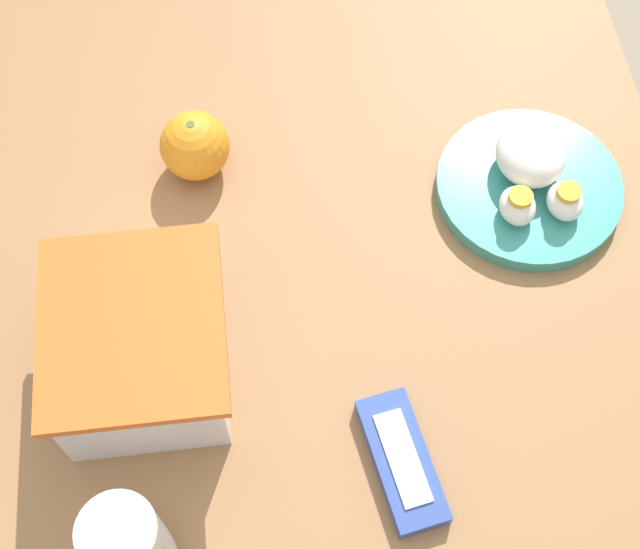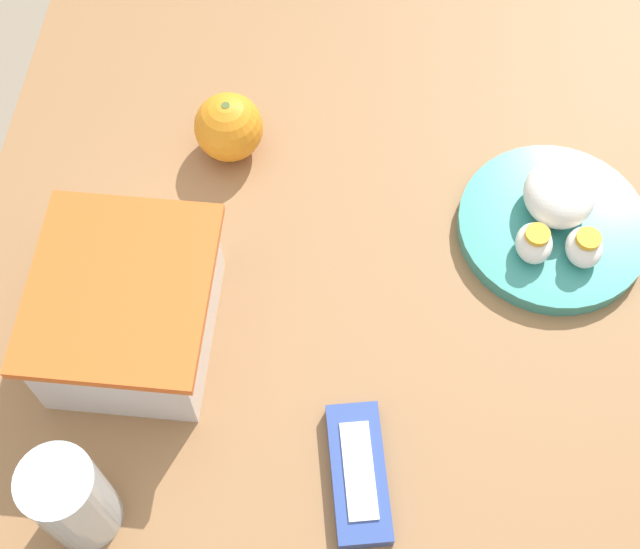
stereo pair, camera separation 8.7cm
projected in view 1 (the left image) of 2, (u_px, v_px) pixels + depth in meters
name	position (u px, v px, depth m)	size (l,w,h in m)	color
ground_plane	(324.00, 450.00, 1.56)	(10.00, 10.00, 0.00)	gray
table	(325.00, 290.00, 1.02)	(0.92, 0.75, 0.72)	#996B42
food_container	(142.00, 349.00, 0.81)	(0.18, 0.16, 0.10)	white
orange_fruit	(195.00, 146.00, 0.93)	(0.07, 0.07, 0.07)	orange
rice_plate	(530.00, 181.00, 0.93)	(0.20, 0.20, 0.06)	teal
candy_bar	(402.00, 461.00, 0.80)	(0.13, 0.07, 0.02)	#334C9E
drinking_glass	(130.00, 547.00, 0.72)	(0.06, 0.06, 0.12)	silver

